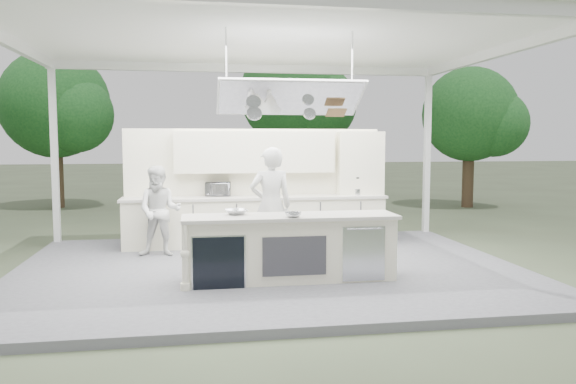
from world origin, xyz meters
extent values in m
plane|color=#4A563B|center=(0.00, 0.00, 0.00)|extent=(90.00, 90.00, 0.00)
cube|color=slate|center=(0.00, 0.00, 0.06)|extent=(8.00, 6.00, 0.12)
cube|color=white|center=(3.90, 2.90, 1.85)|extent=(0.12, 0.12, 3.70)
cube|color=white|center=(-3.90, 2.90, 1.85)|extent=(0.12, 0.12, 3.70)
cube|color=white|center=(0.00, 0.00, 3.78)|extent=(8.20, 6.20, 0.16)
cube|color=white|center=(0.00, 2.90, 3.62)|extent=(8.00, 0.12, 0.16)
cube|color=white|center=(-3.90, 0.00, 3.62)|extent=(0.12, 6.00, 0.16)
cube|color=white|center=(3.90, 0.00, 3.62)|extent=(0.12, 6.00, 0.16)
cube|color=white|center=(0.20, -0.90, 2.75)|extent=(2.00, 0.71, 0.43)
cube|color=white|center=(0.20, -0.90, 2.75)|extent=(2.06, 0.76, 0.46)
cylinder|color=white|center=(-0.70, -0.90, 3.23)|extent=(0.02, 0.02, 0.95)
cylinder|color=white|center=(1.10, -0.90, 3.23)|extent=(0.02, 0.02, 0.95)
cylinder|color=silver|center=(-0.30, -0.75, 2.53)|extent=(0.22, 0.14, 0.21)
cylinder|color=silver|center=(0.50, -0.80, 2.53)|extent=(0.18, 0.12, 0.18)
cube|color=olive|center=(0.90, -0.78, 2.55)|extent=(0.28, 0.18, 0.12)
cube|color=white|center=(0.20, -0.90, 0.57)|extent=(3.00, 0.70, 0.90)
cube|color=beige|center=(0.20, -0.90, 1.04)|extent=(3.10, 0.78, 0.05)
cylinder|color=white|center=(-1.30, -1.25, 0.58)|extent=(0.11, 0.11, 0.92)
cube|color=black|center=(-0.85, -1.25, 0.48)|extent=(0.70, 0.04, 0.72)
cube|color=silver|center=(-0.85, -1.26, 0.48)|extent=(0.74, 0.03, 0.72)
cube|color=#36353A|center=(0.20, -1.26, 0.54)|extent=(0.90, 0.02, 0.55)
cube|color=silver|center=(1.20, -1.26, 0.54)|extent=(0.62, 0.02, 0.78)
cube|color=white|center=(0.00, 1.90, 0.57)|extent=(5.00, 0.65, 0.90)
cube|color=beige|center=(0.00, 1.90, 1.04)|extent=(5.08, 0.72, 0.05)
cube|color=white|center=(0.00, 2.20, 1.25)|extent=(5.00, 0.10, 2.25)
cube|color=white|center=(0.00, 2.07, 1.92)|extent=(3.10, 0.38, 0.80)
cube|color=white|center=(2.10, 2.02, 1.67)|extent=(0.90, 0.45, 1.30)
cube|color=olive|center=(2.10, 2.02, 1.67)|extent=(0.84, 0.40, 0.03)
cylinder|color=silver|center=(2.00, 1.88, 1.13)|extent=(0.20, 0.20, 0.12)
cylinder|color=black|center=(2.00, 1.88, 1.29)|extent=(0.17, 0.17, 0.20)
cylinder|color=black|center=(2.35, 1.88, 1.12)|extent=(0.16, 0.16, 0.10)
cone|color=black|center=(2.35, 1.88, 1.29)|extent=(0.14, 0.14, 0.24)
cylinder|color=#463123|center=(-5.50, 10.00, 1.05)|extent=(0.36, 0.36, 2.10)
sphere|color=#276726|center=(-5.50, 10.00, 3.29)|extent=(3.40, 3.40, 3.40)
sphere|color=#276726|center=(-4.82, 9.49, 2.95)|extent=(2.38, 2.38, 2.38)
cylinder|color=#463123|center=(2.50, 12.00, 1.22)|extent=(0.36, 0.36, 2.45)
sphere|color=#276726|center=(2.50, 12.00, 3.85)|extent=(4.00, 4.00, 4.00)
sphere|color=#276726|center=(3.30, 11.40, 3.45)|extent=(2.80, 2.80, 2.80)
cylinder|color=#463123|center=(7.50, 8.00, 0.96)|extent=(0.36, 0.36, 1.92)
sphere|color=#276726|center=(7.50, 8.00, 2.97)|extent=(3.00, 3.00, 3.00)
sphere|color=#276726|center=(8.10, 7.55, 2.67)|extent=(2.10, 2.10, 2.10)
imported|color=silver|center=(0.07, 0.24, 1.08)|extent=(0.73, 0.51, 1.92)
imported|color=silver|center=(-1.78, 1.15, 0.91)|extent=(0.85, 0.71, 1.59)
imported|color=#AFB0B6|center=(-0.72, 2.08, 1.20)|extent=(0.51, 0.37, 0.27)
imported|color=silver|center=(-0.57, -0.73, 1.11)|extent=(0.42, 0.42, 0.08)
imported|color=#ADB0B4|center=(0.20, -1.15, 1.11)|extent=(0.25, 0.25, 0.07)
camera|label=1|loc=(-1.14, -8.82, 2.14)|focal=35.00mm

